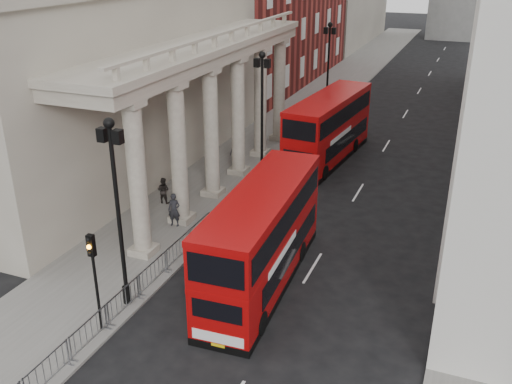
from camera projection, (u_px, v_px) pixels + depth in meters
name	position (u px, v px, depth m)	size (l,w,h in m)	color
ground	(81.00, 365.00, 21.31)	(260.00, 260.00, 0.00)	black
sidewalk_west	(279.00, 132.00, 47.85)	(6.00, 140.00, 0.12)	slate
sidewalk_east	(488.00, 157.00, 42.18)	(3.00, 140.00, 0.12)	slate
kerb	(312.00, 136.00, 46.84)	(0.20, 140.00, 0.14)	slate
portico_building	(113.00, 84.00, 37.86)	(9.00, 28.00, 12.00)	gray
lamp_post_south	(117.00, 202.00, 22.97)	(1.05, 0.44, 8.32)	black
lamp_post_mid	(262.00, 107.00, 36.59)	(1.05, 0.44, 8.32)	black
lamp_post_north	(328.00, 64.00, 50.21)	(1.05, 0.44, 8.32)	black
traffic_light	(93.00, 265.00, 21.94)	(0.28, 0.33, 4.30)	black
crowd_barriers	(107.00, 315.00, 23.06)	(0.50, 18.75, 1.10)	gray
bus_near	(262.00, 236.00, 25.66)	(3.11, 10.82, 4.62)	#A00708
bus_far	(329.00, 127.00, 40.87)	(3.68, 11.18, 4.74)	#B90809
pedestrian_a	(174.00, 210.00, 31.35)	(0.69, 0.45, 1.89)	#212227
pedestrian_b	(163.00, 190.00, 34.23)	(0.78, 0.61, 1.61)	black
pedestrian_c	(235.00, 152.00, 40.53)	(0.82, 0.53, 1.68)	black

